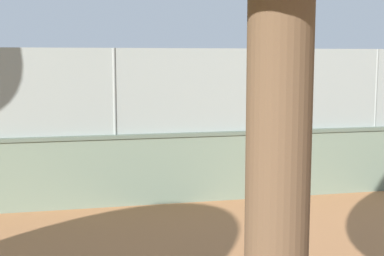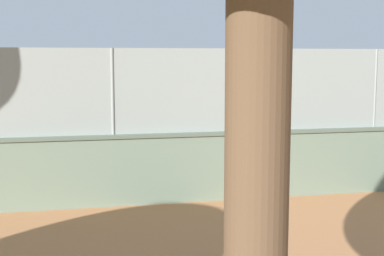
% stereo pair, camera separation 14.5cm
% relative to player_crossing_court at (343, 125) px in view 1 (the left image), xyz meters
% --- Properties ---
extents(ground_plane, '(260.00, 260.00, 0.00)m').
position_rel_player_crossing_court_xyz_m(ground_plane, '(5.98, -5.91, -1.01)').
color(ground_plane, '#A36B42').
extents(perimeter_wall, '(30.04, 0.51, 1.64)m').
position_rel_player_crossing_court_xyz_m(perimeter_wall, '(3.60, 5.21, -0.18)').
color(perimeter_wall, slate).
rests_on(perimeter_wall, ground_plane).
extents(fence_panel_on_wall, '(29.51, 0.16, 1.95)m').
position_rel_player_crossing_court_xyz_m(fence_panel_on_wall, '(3.60, 5.21, 1.61)').
color(fence_panel_on_wall, gray).
rests_on(fence_panel_on_wall, perimeter_wall).
extents(player_crossing_court, '(0.75, 1.15, 1.70)m').
position_rel_player_crossing_court_xyz_m(player_crossing_court, '(0.00, 0.00, 0.00)').
color(player_crossing_court, black).
rests_on(player_crossing_court, ground_plane).
extents(player_baseline_waiting, '(1.05, 0.71, 1.73)m').
position_rel_player_crossing_court_xyz_m(player_baseline_waiting, '(10.06, -6.99, 0.02)').
color(player_baseline_waiting, navy).
rests_on(player_baseline_waiting, ground_plane).
extents(player_at_service_line, '(1.20, 0.76, 1.67)m').
position_rel_player_crossing_court_xyz_m(player_at_service_line, '(9.01, -4.57, -0.02)').
color(player_at_service_line, black).
rests_on(player_at_service_line, ground_plane).
extents(spare_ball_by_wall, '(0.13, 0.13, 0.13)m').
position_rel_player_crossing_court_xyz_m(spare_ball_by_wall, '(5.75, 4.49, -0.94)').
color(spare_ball_by_wall, yellow).
rests_on(spare_ball_by_wall, ground_plane).
extents(courtside_bench, '(1.60, 0.38, 0.87)m').
position_rel_player_crossing_court_xyz_m(courtside_bench, '(2.71, 3.25, -0.55)').
color(courtside_bench, '#4C6B4C').
rests_on(courtside_bench, ground_plane).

